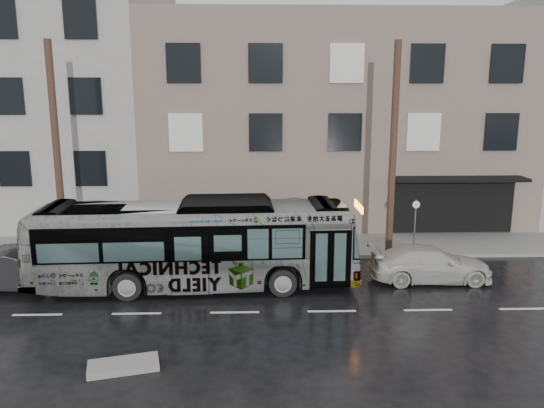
{
  "coord_description": "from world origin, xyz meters",
  "views": [
    {
      "loc": [
        0.73,
        -18.78,
        7.07
      ],
      "look_at": [
        1.37,
        2.5,
        2.57
      ],
      "focal_mm": 35.0,
      "sensor_mm": 36.0,
      "label": 1
    }
  ],
  "objects_px": {
    "sign_post": "(415,227)",
    "dark_sedan": "(20,269)",
    "white_sedan": "(430,264)",
    "utility_pole_front": "(393,151)",
    "utility_pole_rear": "(57,152)",
    "bus": "(195,244)"
  },
  "relations": [
    {
      "from": "bus",
      "to": "dark_sedan",
      "type": "distance_m",
      "value": 6.44
    },
    {
      "from": "utility_pole_rear",
      "to": "bus",
      "type": "distance_m",
      "value": 7.49
    },
    {
      "from": "utility_pole_front",
      "to": "dark_sedan",
      "type": "distance_m",
      "value": 15.3
    },
    {
      "from": "bus",
      "to": "white_sedan",
      "type": "height_order",
      "value": "bus"
    },
    {
      "from": "utility_pole_front",
      "to": "utility_pole_rear",
      "type": "bearing_deg",
      "value": 180.0
    },
    {
      "from": "sign_post",
      "to": "bus",
      "type": "height_order",
      "value": "bus"
    },
    {
      "from": "dark_sedan",
      "to": "sign_post",
      "type": "bearing_deg",
      "value": -75.14
    },
    {
      "from": "sign_post",
      "to": "dark_sedan",
      "type": "xyz_separation_m",
      "value": [
        -15.49,
        -3.45,
        -0.59
      ]
    },
    {
      "from": "bus",
      "to": "utility_pole_rear",
      "type": "bearing_deg",
      "value": 58.42
    },
    {
      "from": "bus",
      "to": "sign_post",
      "type": "bearing_deg",
      "value": -72.09
    },
    {
      "from": "utility_pole_front",
      "to": "dark_sedan",
      "type": "bearing_deg",
      "value": -166.52
    },
    {
      "from": "utility_pole_front",
      "to": "utility_pole_rear",
      "type": "xyz_separation_m",
      "value": [
        -14.0,
        0.0,
        0.0
      ]
    },
    {
      "from": "dark_sedan",
      "to": "utility_pole_rear",
      "type": "bearing_deg",
      "value": -4.14
    },
    {
      "from": "utility_pole_rear",
      "to": "dark_sedan",
      "type": "height_order",
      "value": "utility_pole_rear"
    },
    {
      "from": "white_sedan",
      "to": "utility_pole_front",
      "type": "bearing_deg",
      "value": 15.87
    },
    {
      "from": "utility_pole_front",
      "to": "sign_post",
      "type": "relative_size",
      "value": 3.75
    },
    {
      "from": "dark_sedan",
      "to": "white_sedan",
      "type": "bearing_deg",
      "value": -85.98
    },
    {
      "from": "sign_post",
      "to": "white_sedan",
      "type": "xyz_separation_m",
      "value": [
        -0.25,
        -2.99,
        -0.68
      ]
    },
    {
      "from": "bus",
      "to": "white_sedan",
      "type": "distance_m",
      "value": 8.92
    },
    {
      "from": "sign_post",
      "to": "utility_pole_rear",
      "type": "bearing_deg",
      "value": 180.0
    },
    {
      "from": "utility_pole_rear",
      "to": "sign_post",
      "type": "height_order",
      "value": "utility_pole_rear"
    },
    {
      "from": "white_sedan",
      "to": "dark_sedan",
      "type": "relative_size",
      "value": 1.0
    }
  ]
}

